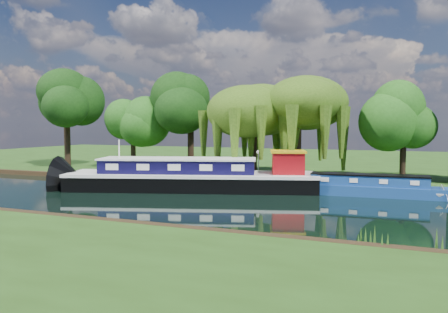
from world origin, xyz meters
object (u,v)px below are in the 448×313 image
at_px(red_dinghy, 100,182).
at_px(white_cruiser, 443,201).
at_px(narrowboat, 368,187).
at_px(dutch_barge, 194,177).

height_order(red_dinghy, white_cruiser, white_cruiser).
distance_m(narrowboat, red_dinghy, 23.30).
bearing_deg(dutch_barge, red_dinghy, 155.67).
xyz_separation_m(narrowboat, white_cruiser, (4.96, -0.31, -0.61)).
relative_size(dutch_barge, narrowboat, 1.72).
distance_m(dutch_barge, white_cruiser, 18.29).
bearing_deg(white_cruiser, dutch_barge, 79.97).
bearing_deg(red_dinghy, dutch_barge, -80.51).
height_order(dutch_barge, red_dinghy, dutch_barge).
relative_size(dutch_barge, red_dinghy, 5.73).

